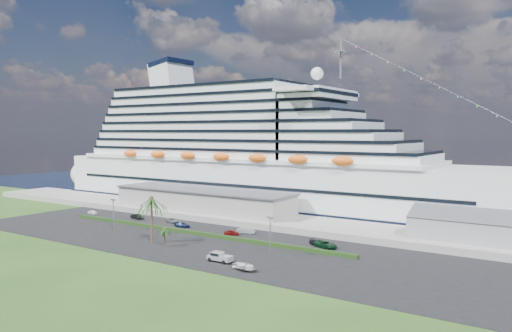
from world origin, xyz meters
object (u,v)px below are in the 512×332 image
Objects in this scene: cruise_ship at (255,158)px; parked_car_3 at (182,225)px; boat_trailer at (244,265)px; pickup_truck at (220,257)px.

parked_car_3 is (5.07, -42.50, -15.93)m from cruise_ship.
pickup_truck is at bearing 162.17° from boat_trailer.
pickup_truck reaches higher than parked_car_3.
boat_trailer is at bearing -127.39° from parked_car_3.
cruise_ship reaches higher than parked_car_3.
boat_trailer is (7.68, -2.47, -0.04)m from pickup_truck.
boat_trailer is (43.20, -67.59, -15.56)m from cruise_ship.
parked_car_3 is at bearing 143.40° from pickup_truck.
parked_car_3 is 45.65m from boat_trailer.
cruise_ship is 34.95× the size of pickup_truck.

